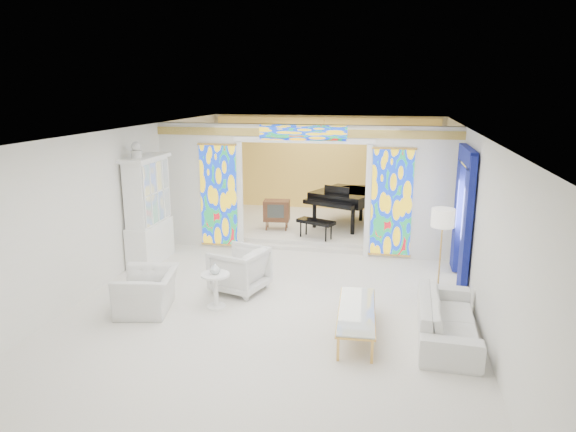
% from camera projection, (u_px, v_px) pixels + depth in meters
% --- Properties ---
extents(floor, '(12.00, 12.00, 0.00)m').
position_uv_depth(floor, '(286.00, 281.00, 10.39)').
color(floor, silver).
rests_on(floor, ground).
extents(ceiling, '(7.00, 12.00, 0.02)m').
position_uv_depth(ceiling, '(286.00, 132.00, 9.66)').
color(ceiling, white).
rests_on(ceiling, wall_back).
extents(wall_back, '(7.00, 0.02, 3.00)m').
position_uv_depth(wall_back, '(325.00, 165.00, 15.73)').
color(wall_back, silver).
rests_on(wall_back, floor).
extents(wall_front, '(7.00, 0.02, 3.00)m').
position_uv_depth(wall_front, '(142.00, 369.00, 4.32)').
color(wall_front, silver).
rests_on(wall_front, floor).
extents(wall_left, '(0.02, 12.00, 3.00)m').
position_uv_depth(wall_left, '(122.00, 201.00, 10.70)').
color(wall_left, silver).
rests_on(wall_left, floor).
extents(wall_right, '(0.02, 12.00, 3.00)m').
position_uv_depth(wall_right, '(474.00, 218.00, 9.35)').
color(wall_right, silver).
rests_on(wall_right, floor).
extents(partition_wall, '(7.00, 0.22, 3.00)m').
position_uv_depth(partition_wall, '(303.00, 183.00, 11.88)').
color(partition_wall, silver).
rests_on(partition_wall, floor).
extents(stained_glass_left, '(0.90, 0.04, 2.40)m').
position_uv_depth(stained_glass_left, '(219.00, 196.00, 12.26)').
color(stained_glass_left, gold).
rests_on(stained_glass_left, partition_wall).
extents(stained_glass_right, '(0.90, 0.04, 2.40)m').
position_uv_depth(stained_glass_right, '(392.00, 203.00, 11.48)').
color(stained_glass_right, gold).
rests_on(stained_glass_right, partition_wall).
extents(stained_glass_transom, '(2.00, 0.04, 0.34)m').
position_uv_depth(stained_glass_transom, '(303.00, 133.00, 11.50)').
color(stained_glass_transom, gold).
rests_on(stained_glass_transom, partition_wall).
extents(alcove_platform, '(6.80, 3.80, 0.18)m').
position_uv_depth(alcove_platform, '(316.00, 225.00, 14.26)').
color(alcove_platform, silver).
rests_on(alcove_platform, floor).
extents(gold_curtain_back, '(6.70, 0.10, 2.90)m').
position_uv_depth(gold_curtain_back, '(325.00, 166.00, 15.61)').
color(gold_curtain_back, '#F8C156').
rests_on(gold_curtain_back, wall_back).
extents(chandelier, '(0.48, 0.48, 0.30)m').
position_uv_depth(chandelier, '(324.00, 137.00, 13.53)').
color(chandelier, gold).
rests_on(chandelier, ceiling).
extents(blue_drapes, '(0.14, 1.85, 2.65)m').
position_uv_depth(blue_drapes, '(463.00, 205.00, 10.02)').
color(blue_drapes, navy).
rests_on(blue_drapes, wall_right).
extents(china_cabinet, '(0.56, 1.46, 2.72)m').
position_uv_depth(china_cabinet, '(148.00, 211.00, 11.29)').
color(china_cabinet, white).
rests_on(china_cabinet, floor).
extents(armchair_left, '(1.15, 1.26, 0.71)m').
position_uv_depth(armchair_left, '(148.00, 291.00, 8.94)').
color(armchair_left, white).
rests_on(armchair_left, floor).
extents(armchair_right, '(1.16, 1.14, 0.85)m').
position_uv_depth(armchair_right, '(239.00, 270.00, 9.80)').
color(armchair_right, white).
rests_on(armchair_right, floor).
extents(sofa, '(0.95, 2.25, 0.65)m').
position_uv_depth(sofa, '(447.00, 318.00, 7.97)').
color(sofa, white).
rests_on(sofa, floor).
extents(side_table, '(0.67, 0.67, 0.63)m').
position_uv_depth(side_table, '(216.00, 285.00, 9.05)').
color(side_table, white).
rests_on(side_table, floor).
extents(vase, '(0.25, 0.25, 0.20)m').
position_uv_depth(vase, '(215.00, 268.00, 8.97)').
color(vase, silver).
rests_on(vase, side_table).
extents(coffee_table, '(0.67, 1.90, 0.42)m').
position_uv_depth(coffee_table, '(357.00, 311.00, 8.06)').
color(coffee_table, silver).
rests_on(coffee_table, floor).
extents(floor_lamp, '(0.53, 0.53, 1.70)m').
position_uv_depth(floor_lamp, '(443.00, 222.00, 9.24)').
color(floor_lamp, gold).
rests_on(floor_lamp, floor).
extents(grand_piano, '(2.57, 2.99, 1.16)m').
position_uv_depth(grand_piano, '(354.00, 197.00, 13.78)').
color(grand_piano, black).
rests_on(grand_piano, alcove_platform).
extents(tv_console, '(0.71, 0.52, 0.77)m').
position_uv_depth(tv_console, '(277.00, 211.00, 13.42)').
color(tv_console, brown).
rests_on(tv_console, alcove_platform).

